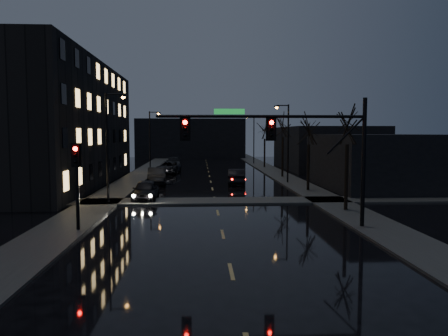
{
  "coord_description": "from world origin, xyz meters",
  "views": [
    {
      "loc": [
        -1.15,
        -13.81,
        5.14
      ],
      "look_at": [
        0.19,
        10.23,
        3.2
      ],
      "focal_mm": 35.0,
      "sensor_mm": 36.0,
      "label": 1
    }
  ],
  "objects": [
    {
      "name": "sidewalk_right",
      "position": [
        8.5,
        35.0,
        0.06
      ],
      "size": [
        3.0,
        140.0,
        0.12
      ],
      "primitive_type": "cube",
      "color": "#2D2D2B",
      "rests_on": "ground"
    },
    {
      "name": "oncoming_car_d",
      "position": [
        -5.03,
        51.2,
        0.78
      ],
      "size": [
        2.41,
        5.45,
        1.56
      ],
      "primitive_type": "imported",
      "rotation": [
        0.0,
        0.0,
        0.04
      ],
      "color": "black",
      "rests_on": "ground"
    },
    {
      "name": "oncoming_car_a",
      "position": [
        -5.3,
        19.62,
        0.77
      ],
      "size": [
        1.84,
        4.52,
        1.53
      ],
      "primitive_type": "imported",
      "rotation": [
        0.0,
        0.0,
        -0.01
      ],
      "color": "black",
      "rests_on": "ground"
    },
    {
      "name": "oncoming_car_c",
      "position": [
        -5.13,
        41.51,
        0.77
      ],
      "size": [
        3.19,
        5.81,
        1.54
      ],
      "primitive_type": "imported",
      "rotation": [
        0.0,
        0.0,
        -0.12
      ],
      "color": "black",
      "rests_on": "ground"
    },
    {
      "name": "tree_mid_b",
      "position": [
        8.4,
        36.0,
        6.61
      ],
      "size": [
        3.74,
        3.74,
        8.59
      ],
      "color": "black",
      "rests_on": "ground"
    },
    {
      "name": "sidewalk_cross",
      "position": [
        0.0,
        18.5,
        0.06
      ],
      "size": [
        40.0,
        3.0,
        0.12
      ],
      "primitive_type": "cube",
      "color": "#2D2D2B",
      "rests_on": "ground"
    },
    {
      "name": "streetlight_r_far",
      "position": [
        7.58,
        58.0,
        4.77
      ],
      "size": [
        1.53,
        0.28,
        8.0
      ],
      "color": "black",
      "rests_on": "ground"
    },
    {
      "name": "signal_mast",
      "position": [
        3.85,
        9.0,
        4.87
      ],
      "size": [
        11.11,
        0.41,
        7.0
      ],
      "color": "black",
      "rests_on": "ground"
    },
    {
      "name": "commercial_right_near",
      "position": [
        15.5,
        26.0,
        2.5
      ],
      "size": [
        10.0,
        14.0,
        5.0
      ],
      "primitive_type": "cube",
      "color": "black",
      "rests_on": "ground"
    },
    {
      "name": "signal_pole_left",
      "position": [
        -7.5,
        8.99,
        3.01
      ],
      "size": [
        0.35,
        0.41,
        4.53
      ],
      "color": "black",
      "rests_on": "ground"
    },
    {
      "name": "tree_mid_a",
      "position": [
        8.4,
        24.0,
        5.83
      ],
      "size": [
        3.3,
        3.3,
        7.58
      ],
      "color": "black",
      "rests_on": "ground"
    },
    {
      "name": "sidewalk_left",
      "position": [
        -8.5,
        35.0,
        0.06
      ],
      "size": [
        3.0,
        140.0,
        0.12
      ],
      "primitive_type": "cube",
      "color": "#2D2D2B",
      "rests_on": "ground"
    },
    {
      "name": "commercial_right_far",
      "position": [
        17.0,
        48.0,
        3.0
      ],
      "size": [
        12.0,
        18.0,
        6.0
      ],
      "primitive_type": "cube",
      "color": "black",
      "rests_on": "ground"
    },
    {
      "name": "tree_near",
      "position": [
        8.4,
        14.0,
        6.22
      ],
      "size": [
        3.52,
        3.52,
        8.08
      ],
      "color": "black",
      "rests_on": "ground"
    },
    {
      "name": "tree_far",
      "position": [
        8.4,
        50.0,
        6.06
      ],
      "size": [
        3.43,
        3.43,
        7.88
      ],
      "color": "black",
      "rests_on": "ground"
    },
    {
      "name": "streetlight_l_far",
      "position": [
        -7.58,
        45.0,
        4.77
      ],
      "size": [
        1.53,
        0.28,
        8.0
      ],
      "color": "black",
      "rests_on": "ground"
    },
    {
      "name": "ground",
      "position": [
        0.0,
        0.0,
        0.0
      ],
      "size": [
        160.0,
        160.0,
        0.0
      ],
      "primitive_type": "plane",
      "color": "black",
      "rests_on": "ground"
    },
    {
      "name": "streetlight_l_near",
      "position": [
        -7.58,
        18.0,
        4.77
      ],
      "size": [
        1.53,
        0.28,
        8.0
      ],
      "color": "black",
      "rests_on": "ground"
    },
    {
      "name": "lead_car",
      "position": [
        2.52,
        29.63,
        0.77
      ],
      "size": [
        1.98,
        4.81,
        1.55
      ],
      "primitive_type": "imported",
      "rotation": [
        0.0,
        0.0,
        3.07
      ],
      "color": "black",
      "rests_on": "ground"
    },
    {
      "name": "oncoming_car_b",
      "position": [
        -5.44,
        29.88,
        0.83
      ],
      "size": [
        2.15,
        5.15,
        1.66
      ],
      "primitive_type": "imported",
      "rotation": [
        0.0,
        0.0,
        0.08
      ],
      "color": "black",
      "rests_on": "ground"
    },
    {
      "name": "apartment_block",
      "position": [
        -16.5,
        30.0,
        6.0
      ],
      "size": [
        12.0,
        30.0,
        12.0
      ],
      "primitive_type": "cube",
      "color": "black",
      "rests_on": "ground"
    },
    {
      "name": "far_block",
      "position": [
        -3.0,
        78.0,
        4.0
      ],
      "size": [
        22.0,
        10.0,
        8.0
      ],
      "primitive_type": "cube",
      "color": "black",
      "rests_on": "ground"
    },
    {
      "name": "streetlight_r_mid",
      "position": [
        7.58,
        30.0,
        4.77
      ],
      "size": [
        1.53,
        0.28,
        8.0
      ],
      "color": "black",
      "rests_on": "ground"
    }
  ]
}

